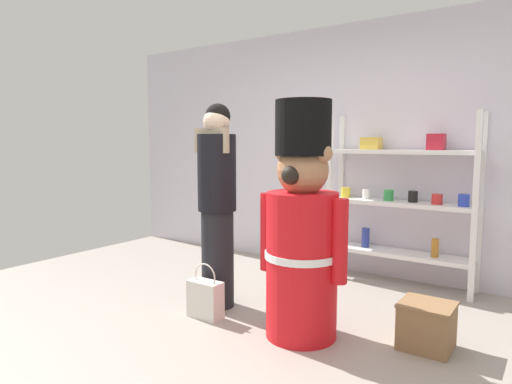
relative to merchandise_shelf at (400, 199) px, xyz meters
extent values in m
plane|color=#9E9389|center=(-0.48, -1.98, -0.84)|extent=(6.40, 6.40, 0.00)
cube|color=silver|center=(-0.48, 0.22, 0.46)|extent=(6.40, 0.12, 2.60)
cube|color=white|center=(-0.68, -0.15, -0.01)|extent=(0.05, 0.05, 1.65)
cube|color=white|center=(0.68, -0.15, -0.01)|extent=(0.05, 0.05, 1.65)
cube|color=white|center=(-0.68, 0.15, -0.01)|extent=(0.05, 0.05, 1.65)
cube|color=white|center=(0.68, 0.15, -0.01)|extent=(0.05, 0.05, 1.65)
cube|color=white|center=(0.00, 0.00, -0.54)|extent=(1.36, 0.30, 0.04)
cube|color=white|center=(0.00, 0.00, -0.05)|extent=(1.36, 0.30, 0.04)
cube|color=white|center=(0.00, 0.00, 0.45)|extent=(1.36, 0.30, 0.04)
cylinder|color=yellow|center=(-0.56, 0.01, 0.02)|extent=(0.10, 0.10, 0.10)
cylinder|color=white|center=(-0.34, -0.01, 0.02)|extent=(0.08, 0.08, 0.09)
cylinder|color=green|center=(-0.11, -0.01, 0.03)|extent=(0.09, 0.09, 0.11)
cylinder|color=black|center=(0.12, 0.01, 0.03)|extent=(0.09, 0.09, 0.11)
cylinder|color=red|center=(0.34, -0.02, 0.02)|extent=(0.10, 0.10, 0.09)
cylinder|color=blue|center=(0.57, -0.03, 0.03)|extent=(0.10, 0.10, 0.11)
cylinder|color=navy|center=(-0.34, 0.01, -0.42)|extent=(0.08, 0.08, 0.20)
cylinder|color=#B27226|center=(0.34, -0.02, -0.43)|extent=(0.07, 0.07, 0.17)
cube|color=gold|center=(-0.30, 0.00, 0.53)|extent=(0.18, 0.15, 0.12)
cube|color=#B21E2D|center=(0.31, 0.00, 0.54)|extent=(0.15, 0.12, 0.15)
cylinder|color=red|center=(-0.19, -1.60, -0.32)|extent=(0.50, 0.50, 1.03)
cylinder|color=white|center=(-0.19, -1.60, -0.24)|extent=(0.52, 0.52, 0.05)
sphere|color=#AA7450|center=(-0.19, -1.60, 0.35)|extent=(0.36, 0.36, 0.36)
sphere|color=#AA7450|center=(-0.34, -1.60, 0.46)|extent=(0.13, 0.13, 0.13)
sphere|color=#AA7450|center=(-0.04, -1.60, 0.46)|extent=(0.13, 0.13, 0.13)
cylinder|color=black|center=(-0.19, -1.60, 0.63)|extent=(0.38, 0.38, 0.38)
cylinder|color=red|center=(-0.48, -1.60, -0.11)|extent=(0.11, 0.11, 0.57)
cylinder|color=red|center=(0.09, -1.60, -0.11)|extent=(0.11, 0.11, 0.57)
sphere|color=black|center=(-0.19, -1.76, 0.32)|extent=(0.13, 0.13, 0.13)
cylinder|color=black|center=(-1.06, -1.47, -0.43)|extent=(0.27, 0.27, 0.81)
cylinder|color=black|center=(-1.06, -1.47, 0.29)|extent=(0.32, 0.32, 0.63)
sphere|color=beige|center=(-1.06, -1.47, 0.70)|extent=(0.22, 0.22, 0.22)
cube|color=tan|center=(-1.06, -1.54, 0.55)|extent=(0.33, 0.04, 0.20)
sphere|color=black|center=(-1.06, -1.45, 0.75)|extent=(0.21, 0.21, 0.21)
cube|color=silver|center=(-0.98, -1.73, -0.69)|extent=(0.28, 0.14, 0.29)
torus|color=silver|center=(-0.98, -1.73, -0.50)|extent=(0.21, 0.01, 0.21)
cube|color=olive|center=(0.59, -1.29, -0.69)|extent=(0.33, 0.30, 0.29)
cube|color=olive|center=(0.59, -1.29, -0.54)|extent=(0.34, 0.32, 0.02)
camera|label=1|loc=(1.29, -4.30, 0.53)|focal=31.40mm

